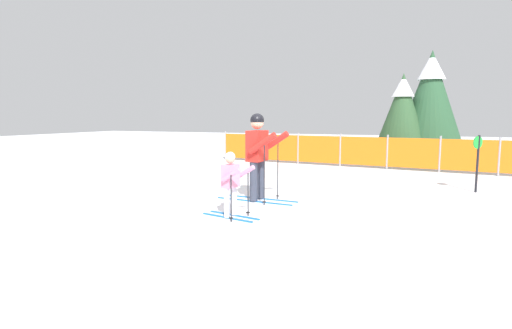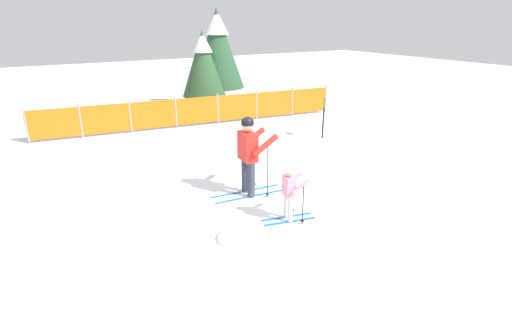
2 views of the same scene
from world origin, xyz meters
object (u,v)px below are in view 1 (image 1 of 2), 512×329
object	(u,v)px
skier_adult	(258,149)
conifer_far	(402,108)
skier_child	(231,179)
trail_marker	(478,157)
conifer_near	(431,94)
safety_fence	(363,151)

from	to	relation	value
skier_adult	conifer_far	size ratio (longest dim) A/B	0.54
skier_child	conifer_far	distance (m)	9.74
skier_adult	skier_child	size ratio (longest dim) A/B	1.58
conifer_far	trail_marker	world-z (taller)	conifer_far
conifer_far	conifer_near	bearing A→B (deg)	32.92
conifer_near	skier_child	bearing A→B (deg)	-108.30
skier_adult	conifer_near	bearing A→B (deg)	73.37
skier_child	conifer_near	distance (m)	10.64
trail_marker	safety_fence	bearing A→B (deg)	129.45
skier_adult	conifer_far	world-z (taller)	conifer_far
skier_adult	trail_marker	bearing A→B (deg)	36.59
skier_adult	skier_child	distance (m)	1.48
skier_adult	conifer_near	world-z (taller)	conifer_near
skier_adult	safety_fence	distance (m)	6.23
conifer_far	conifer_near	distance (m)	1.21
skier_child	conifer_far	world-z (taller)	conifer_far
skier_child	trail_marker	bearing A→B (deg)	57.16
safety_fence	conifer_far	distance (m)	2.60
trail_marker	skier_adult	bearing A→B (deg)	-148.28
conifer_near	safety_fence	bearing A→B (deg)	-129.43
safety_fence	trail_marker	distance (m)	4.51
skier_adult	trail_marker	size ratio (longest dim) A/B	1.37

